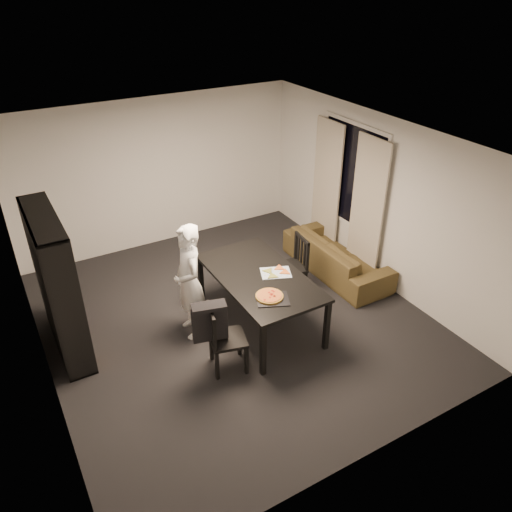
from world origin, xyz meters
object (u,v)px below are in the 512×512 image
person (189,282)px  pepperoni_pizza (269,296)px  chair_left (221,335)px  sofa (337,256)px  baking_tray (273,299)px  dining_table (260,280)px  bookshelf (57,285)px  chair_right (295,262)px

person → pepperoni_pizza: bearing=47.1°
chair_left → sofa: (2.66, 1.12, -0.23)m
chair_left → baking_tray: chair_left is taller
dining_table → pepperoni_pizza: size_ratio=5.47×
person → bookshelf: bearing=-105.9°
person → sofa: (2.69, 0.27, -0.52)m
chair_left → person: bearing=16.6°
bookshelf → baking_tray: 2.70m
dining_table → chair_left: chair_left is taller
sofa → dining_table: bearing=107.5°
baking_tray → person: bearing=131.3°
bookshelf → chair_right: size_ratio=2.02×
bookshelf → pepperoni_pizza: size_ratio=5.43×
person → sofa: person is taller
dining_table → baking_tray: baking_tray is taller
chair_right → person: size_ratio=0.57×
chair_left → baking_tray: 0.78m
chair_left → baking_tray: size_ratio=2.31×
person → chair_right: bearing=98.7°
bookshelf → dining_table: bookshelf is taller
dining_table → chair_left: (-0.87, -0.55, -0.20)m
chair_left → pepperoni_pizza: size_ratio=2.64×
chair_right → pepperoni_pizza: size_ratio=2.68×
chair_right → bookshelf: bearing=-90.9°
baking_tray → pepperoni_pizza: size_ratio=1.14×
person → chair_left: bearing=6.6°
pepperoni_pizza → chair_right: bearing=42.6°
pepperoni_pizza → baking_tray: bearing=-75.1°
baking_tray → sofa: (1.93, 1.13, -0.51)m
dining_table → pepperoni_pizza: pepperoni_pizza is taller
person → baking_tray: bearing=45.8°
chair_right → baking_tray: bearing=-38.6°
bookshelf → sofa: 4.28m
dining_table → chair_right: chair_right is taller
baking_tray → bookshelf: bearing=147.9°
bookshelf → person: 1.64m
person → sofa: 2.75m
chair_left → chair_right: 1.99m
bookshelf → chair_left: 2.15m
bookshelf → chair_right: bearing=-7.7°
chair_right → sofa: size_ratio=0.46×
chair_right → person: bearing=-79.1°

